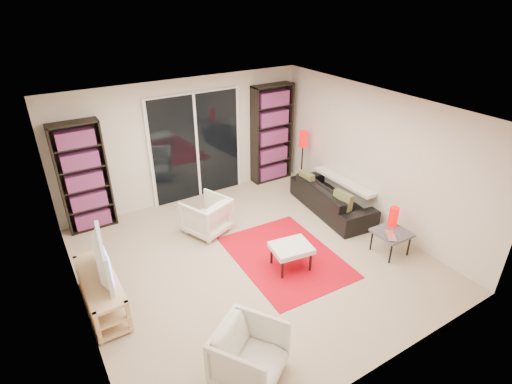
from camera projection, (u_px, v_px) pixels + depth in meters
floor at (253, 258)px, 6.39m from camera, size 5.00×5.00×0.00m
wall_back at (186, 141)px, 7.72m from camera, size 5.00×0.02×2.40m
wall_front at (383, 292)px, 3.95m from camera, size 5.00×0.02×2.40m
wall_left at (70, 244)px, 4.67m from camera, size 0.02×5.00×2.40m
wall_right at (374, 158)px, 6.99m from camera, size 0.02×5.00×2.40m
ceiling at (252, 112)px, 5.28m from camera, size 5.00×5.00×0.02m
sliding_door at (196, 147)px, 7.86m from camera, size 1.92×0.08×2.16m
bookshelf_left at (84, 178)px, 6.79m from camera, size 0.80×0.30×1.95m
bookshelf_right at (272, 134)px, 8.55m from camera, size 0.90×0.30×2.10m
tv_stand at (102, 292)px, 5.32m from camera, size 0.43×1.34×0.50m
tv at (96, 260)px, 5.08m from camera, size 0.23×1.00×0.57m
rug at (285, 257)px, 6.42m from camera, size 1.59×2.10×0.01m
sofa at (332, 198)px, 7.62m from camera, size 0.97×1.99×0.56m
armchair_back at (207, 216)px, 6.95m from camera, size 0.90×0.91×0.64m
armchair_front at (249, 354)px, 4.34m from camera, size 0.98×0.99×0.66m
ottoman at (291, 249)px, 6.04m from camera, size 0.66×0.57×0.40m
side_table at (392, 234)px, 6.37m from camera, size 0.53×0.53×0.40m
laptop at (394, 236)px, 6.22m from camera, size 0.35×0.37×0.02m
table_lamp at (393, 217)px, 6.44m from camera, size 0.15×0.15×0.33m
floor_lamp at (303, 145)px, 8.30m from camera, size 0.18×0.18×1.23m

